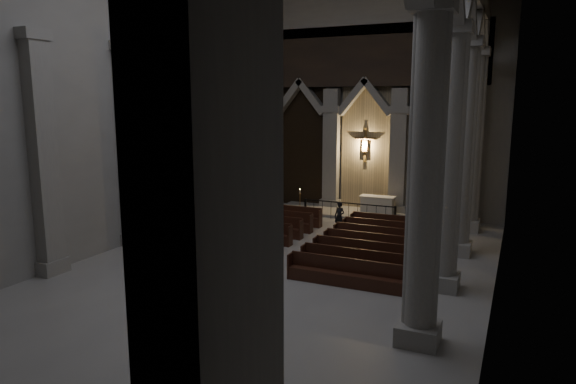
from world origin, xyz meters
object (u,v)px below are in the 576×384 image
(altar_rail, at_px, (349,208))
(candle_stand_right, at_px, (411,216))
(pews, at_px, (308,241))
(altar, at_px, (377,205))
(worshipper, at_px, (339,217))
(candle_stand_left, at_px, (300,208))

(altar_rail, height_order, candle_stand_right, candle_stand_right)
(pews, bearing_deg, candle_stand_right, 62.98)
(altar, height_order, altar_rail, altar)
(altar_rail, distance_m, pews, 5.25)
(altar_rail, height_order, worshipper, worshipper)
(pews, height_order, worshipper, worshipper)
(candle_stand_right, xyz_separation_m, pews, (-2.94, -5.76, -0.11))
(altar_rail, height_order, candle_stand_left, candle_stand_left)
(altar_rail, distance_m, candle_stand_right, 2.99)
(altar_rail, bearing_deg, altar, 55.06)
(altar, xyz_separation_m, candle_stand_left, (-3.70, -1.32, -0.23))
(altar, height_order, pews, altar)
(pews, bearing_deg, worshipper, 85.14)
(candle_stand_left, xyz_separation_m, worshipper, (2.92, -2.34, 0.30))
(worshipper, bearing_deg, altar_rail, 110.87)
(altar, relative_size, candle_stand_left, 1.29)
(candle_stand_left, height_order, worshipper, candle_stand_left)
(altar, distance_m, candle_stand_left, 3.94)
(candle_stand_right, bearing_deg, altar, 152.87)
(pews, distance_m, worshipper, 3.11)
(candle_stand_left, xyz_separation_m, candle_stand_right, (5.60, 0.35, 0.03))
(altar_rail, bearing_deg, candle_stand_left, 176.30)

